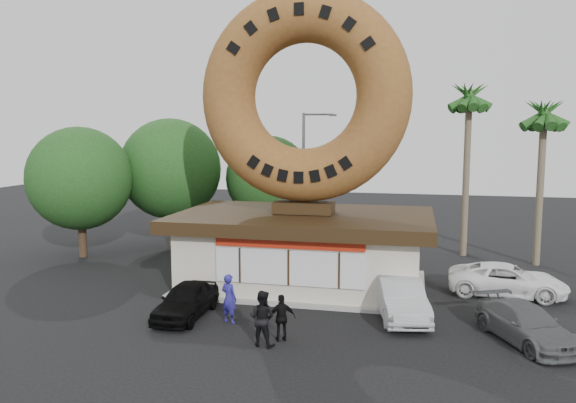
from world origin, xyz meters
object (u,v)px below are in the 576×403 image
(street_lamp, at_px, (306,170))
(person_right, at_px, (282,318))
(donut_shop, at_px, (304,247))
(car_grey, at_px, (526,324))
(person_center, at_px, (262,318))
(car_white, at_px, (507,280))
(giant_donut, at_px, (304,96))
(car_silver, at_px, (400,298))
(car_black, at_px, (186,300))
(person_left, at_px, (229,298))

(street_lamp, relative_size, person_right, 5.12)
(donut_shop, relative_size, car_grey, 2.67)
(person_center, bearing_deg, car_white, -128.76)
(giant_donut, relative_size, car_silver, 2.07)
(giant_donut, height_order, car_white, giant_donut)
(giant_donut, xyz_separation_m, street_lamp, (-1.86, 10.00, -3.90))
(street_lamp, bearing_deg, car_white, -42.41)
(car_black, xyz_separation_m, car_grey, (11.87, 0.14, -0.03))
(giant_donut, xyz_separation_m, car_black, (-3.43, -5.20, -7.74))
(street_lamp, bearing_deg, car_black, -95.93)
(donut_shop, bearing_deg, person_left, -107.26)
(donut_shop, relative_size, car_silver, 2.53)
(person_left, distance_m, car_black, 1.79)
(donut_shop, height_order, person_right, donut_shop)
(car_silver, bearing_deg, donut_shop, 130.38)
(person_center, xyz_separation_m, car_grey, (8.36, 2.21, -0.30))
(person_right, bearing_deg, car_grey, 168.24)
(giant_donut, relative_size, person_right, 5.86)
(street_lamp, bearing_deg, car_grey, -55.68)
(donut_shop, bearing_deg, person_right, -84.94)
(person_left, height_order, car_silver, person_left)
(person_center, relative_size, car_silver, 0.41)
(giant_donut, distance_m, car_silver, 9.44)
(donut_shop, xyz_separation_m, car_grey, (8.43, -5.05, -1.16))
(donut_shop, xyz_separation_m, car_black, (-3.43, -5.19, -1.12))
(person_right, relative_size, car_silver, 0.35)
(car_grey, bearing_deg, car_silver, 132.62)
(car_silver, relative_size, car_grey, 1.06)
(car_grey, distance_m, car_white, 5.46)
(car_silver, bearing_deg, car_grey, -33.24)
(street_lamp, bearing_deg, person_left, -89.35)
(giant_donut, distance_m, car_white, 11.61)
(person_right, xyz_separation_m, car_white, (8.08, 7.12, -0.12))
(person_left, bearing_deg, car_white, -129.19)
(car_silver, xyz_separation_m, car_grey, (4.08, -1.63, -0.12))
(person_left, relative_size, car_white, 0.37)
(person_left, distance_m, car_silver, 6.35)
(giant_donut, relative_size, car_black, 2.43)
(car_silver, distance_m, car_grey, 4.40)
(person_left, distance_m, person_right, 2.63)
(donut_shop, distance_m, street_lamp, 10.54)
(person_right, height_order, car_grey, person_right)
(donut_shop, bearing_deg, person_center, -89.45)
(street_lamp, height_order, person_center, street_lamp)
(donut_shop, height_order, person_center, donut_shop)
(car_silver, distance_m, car_white, 5.77)
(street_lamp, relative_size, car_white, 1.67)
(giant_donut, height_order, person_right, giant_donut)
(street_lamp, relative_size, car_black, 2.12)
(giant_donut, height_order, person_left, giant_donut)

